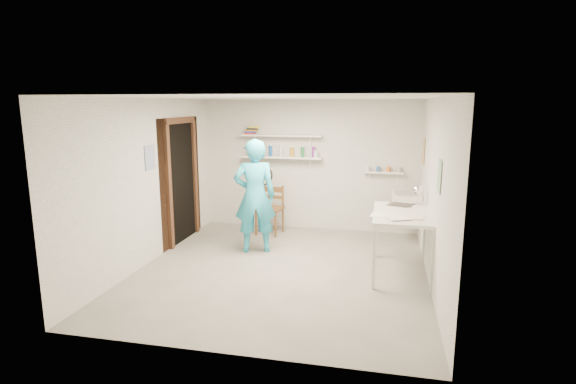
% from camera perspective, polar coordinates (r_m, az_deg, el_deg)
% --- Properties ---
extents(floor, '(4.00, 4.50, 0.02)m').
position_cam_1_polar(floor, '(6.49, -0.76, -9.90)').
color(floor, slate).
rests_on(floor, ground).
extents(ceiling, '(4.00, 4.50, 0.02)m').
position_cam_1_polar(ceiling, '(6.06, -0.82, 12.00)').
color(ceiling, silver).
rests_on(ceiling, wall_back).
extents(wall_back, '(4.00, 0.02, 2.40)m').
position_cam_1_polar(wall_back, '(8.35, 2.70, 3.43)').
color(wall_back, silver).
rests_on(wall_back, ground).
extents(wall_front, '(4.00, 0.02, 2.40)m').
position_cam_1_polar(wall_front, '(4.04, -8.01, -5.05)').
color(wall_front, silver).
rests_on(wall_front, ground).
extents(wall_left, '(0.02, 4.50, 2.40)m').
position_cam_1_polar(wall_left, '(6.89, -17.32, 1.28)').
color(wall_left, silver).
rests_on(wall_left, ground).
extents(wall_right, '(0.02, 4.50, 2.40)m').
position_cam_1_polar(wall_right, '(6.04, 18.14, -0.10)').
color(wall_right, silver).
rests_on(wall_right, ground).
extents(doorway_recess, '(0.02, 0.90, 2.00)m').
position_cam_1_polar(doorway_recess, '(7.83, -13.36, 1.13)').
color(doorway_recess, black).
rests_on(doorway_recess, wall_left).
extents(corridor_box, '(1.40, 1.50, 2.10)m').
position_cam_1_polar(corridor_box, '(8.15, -17.89, 1.64)').
color(corridor_box, brown).
rests_on(corridor_box, ground).
extents(door_lintel, '(0.06, 1.05, 0.10)m').
position_cam_1_polar(door_lintel, '(7.71, -13.58, 8.84)').
color(door_lintel, brown).
rests_on(door_lintel, wall_left).
extents(door_jamb_near, '(0.06, 0.10, 2.00)m').
position_cam_1_polar(door_jamb_near, '(7.38, -14.88, 0.46)').
color(door_jamb_near, brown).
rests_on(door_jamb_near, ground).
extents(door_jamb_far, '(0.06, 0.10, 2.00)m').
position_cam_1_polar(door_jamb_far, '(8.27, -11.75, 1.72)').
color(door_jamb_far, brown).
rests_on(door_jamb_far, ground).
extents(shelf_lower, '(1.50, 0.22, 0.03)m').
position_cam_1_polar(shelf_lower, '(8.30, -0.86, 4.43)').
color(shelf_lower, white).
rests_on(shelf_lower, wall_back).
extents(shelf_upper, '(1.50, 0.22, 0.03)m').
position_cam_1_polar(shelf_upper, '(8.26, -0.87, 7.19)').
color(shelf_upper, white).
rests_on(shelf_upper, wall_back).
extents(ledge_shelf, '(0.70, 0.14, 0.03)m').
position_cam_1_polar(ledge_shelf, '(8.16, 11.99, 2.45)').
color(ledge_shelf, white).
rests_on(ledge_shelf, wall_back).
extents(poster_left, '(0.01, 0.28, 0.36)m').
position_cam_1_polar(poster_left, '(6.87, -17.12, 4.22)').
color(poster_left, '#334C7F').
rests_on(poster_left, wall_left).
extents(poster_right_a, '(0.01, 0.34, 0.42)m').
position_cam_1_polar(poster_right_a, '(7.76, 16.82, 4.98)').
color(poster_right_a, '#995933').
rests_on(poster_right_a, wall_right).
extents(poster_right_b, '(0.01, 0.30, 0.38)m').
position_cam_1_polar(poster_right_b, '(5.45, 18.67, 1.90)').
color(poster_right_b, '#3F724C').
rests_on(poster_right_b, wall_right).
extents(belfast_sink, '(0.48, 0.60, 0.30)m').
position_cam_1_polar(belfast_sink, '(7.78, 14.78, -1.24)').
color(belfast_sink, white).
rests_on(belfast_sink, wall_right).
extents(man, '(0.76, 0.62, 1.80)m').
position_cam_1_polar(man, '(7.04, -4.23, -0.54)').
color(man, '#2AAFD5').
rests_on(man, ground).
extents(wall_clock, '(0.32, 0.14, 0.32)m').
position_cam_1_polar(wall_clock, '(7.17, -3.25, 2.11)').
color(wall_clock, beige).
rests_on(wall_clock, man).
extents(wooden_chair, '(0.49, 0.48, 0.93)m').
position_cam_1_polar(wooden_chair, '(8.08, -2.36, -2.11)').
color(wooden_chair, brown).
rests_on(wooden_chair, ground).
extents(work_table, '(0.79, 1.31, 0.88)m').
position_cam_1_polar(work_table, '(6.38, 14.23, -6.36)').
color(work_table, silver).
rests_on(work_table, ground).
extents(desk_lamp, '(0.16, 0.16, 0.16)m').
position_cam_1_polar(desk_lamp, '(6.75, 16.19, 0.25)').
color(desk_lamp, silver).
rests_on(desk_lamp, work_table).
extents(spray_cans, '(1.26, 0.06, 0.17)m').
position_cam_1_polar(spray_cans, '(8.29, -0.86, 5.12)').
color(spray_cans, black).
rests_on(spray_cans, shelf_lower).
extents(book_stack, '(0.26, 0.14, 0.14)m').
position_cam_1_polar(book_stack, '(8.40, -4.63, 7.80)').
color(book_stack, red).
rests_on(book_stack, shelf_upper).
extents(ledge_pots, '(0.48, 0.07, 0.09)m').
position_cam_1_polar(ledge_pots, '(8.15, 12.00, 2.86)').
color(ledge_pots, silver).
rests_on(ledge_pots, ledge_shelf).
extents(papers, '(0.30, 0.22, 0.02)m').
position_cam_1_polar(papers, '(6.26, 14.43, -2.45)').
color(papers, silver).
rests_on(papers, work_table).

